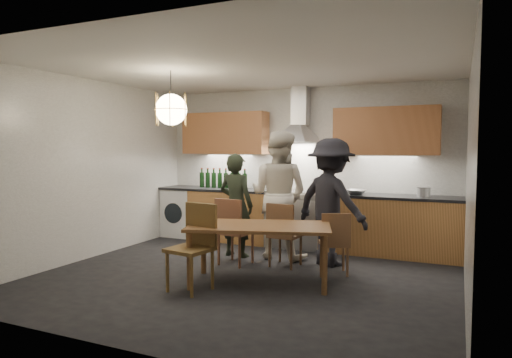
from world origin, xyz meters
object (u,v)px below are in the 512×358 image
at_px(dining_table, 259,232).
at_px(person_left, 236,205).
at_px(chair_back_left, 232,227).
at_px(person_mid, 279,195).
at_px(wine_bottles, 223,178).
at_px(chair_front, 195,240).
at_px(stock_pot, 424,192).
at_px(person_right, 331,202).
at_px(mixing_bowl, 356,192).

height_order(dining_table, person_left, person_left).
distance_m(chair_back_left, person_mid, 0.89).
bearing_deg(wine_bottles, dining_table, -52.65).
bearing_deg(chair_front, wine_bottles, 120.99).
bearing_deg(person_mid, stock_pot, -151.61).
xyz_separation_m(person_mid, person_right, (0.80, -0.09, -0.06)).
relative_size(chair_back_left, mixing_bowl, 2.95).
bearing_deg(person_mid, mixing_bowl, -137.90).
xyz_separation_m(person_left, mixing_bowl, (1.57, 0.91, 0.18)).
height_order(person_left, person_mid, person_mid).
distance_m(person_left, person_mid, 0.65).
distance_m(chair_back_left, person_left, 0.58).
xyz_separation_m(person_left, person_mid, (0.60, 0.18, 0.16)).
bearing_deg(person_left, stock_pot, -151.34).
xyz_separation_m(person_mid, mixing_bowl, (0.97, 0.73, 0.01)).
xyz_separation_m(person_mid, wine_bottles, (-1.39, 0.88, 0.15)).
bearing_deg(wine_bottles, person_mid, -32.25).
height_order(chair_front, wine_bottles, wine_bottles).
distance_m(chair_front, person_left, 1.62).
bearing_deg(wine_bottles, person_right, -23.82).
height_order(person_right, wine_bottles, person_right).
relative_size(chair_front, person_left, 0.64).
distance_m(dining_table, stock_pot, 2.72).
height_order(person_left, mixing_bowl, person_left).
relative_size(person_mid, person_right, 1.07).
height_order(person_right, stock_pot, person_right).
bearing_deg(person_left, person_right, -169.31).
distance_m(chair_back_left, person_right, 1.39).
relative_size(dining_table, chair_front, 1.88).
bearing_deg(person_right, wine_bottles, 0.30).
bearing_deg(stock_pot, person_right, -140.86).
xyz_separation_m(chair_front, person_left, (-0.27, 1.59, 0.20)).
relative_size(person_mid, wine_bottles, 1.98).
relative_size(person_left, wine_bottles, 1.63).
distance_m(person_mid, wine_bottles, 1.65).
height_order(person_mid, stock_pot, person_mid).
relative_size(chair_back_left, person_mid, 0.50).
bearing_deg(chair_back_left, stock_pot, -141.11).
bearing_deg(wine_bottles, mixing_bowl, -3.61).
bearing_deg(dining_table, person_right, 47.86).
bearing_deg(dining_table, mixing_bowl, 52.90).
relative_size(person_right, wine_bottles, 1.86).
height_order(stock_pot, wine_bottles, wine_bottles).
height_order(chair_front, person_right, person_right).
relative_size(chair_front, person_right, 0.56).
height_order(chair_front, stock_pot, stock_pot).
xyz_separation_m(person_right, stock_pot, (1.13, 0.92, 0.10)).
bearing_deg(stock_pot, chair_back_left, -147.18).
distance_m(person_mid, person_right, 0.81).
bearing_deg(chair_back_left, person_right, -147.92).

